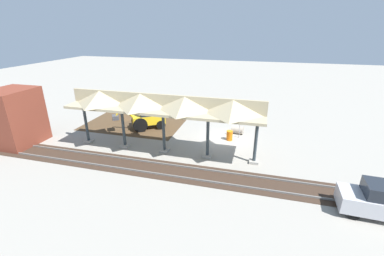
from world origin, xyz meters
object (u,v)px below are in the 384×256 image
Objects in this scene: stop_sign at (240,122)px; distant_parked_car at (383,201)px; traffic_barrel at (229,135)px; backhoe at (147,117)px; concrete_pipe at (238,130)px; brick_utility_building at (15,117)px.

distant_parked_car is (-8.48, 8.83, -0.60)m from stop_sign.
distant_parked_car is at bearing 139.05° from traffic_barrel.
distant_parked_car is at bearing 153.65° from backhoe.
concrete_pipe is 1.85m from traffic_barrel.
backhoe reaches higher than concrete_pipe.
traffic_barrel is (0.56, 1.77, 0.05)m from concrete_pipe.
concrete_pipe is 1.34× the size of traffic_barrel.
distant_parked_car is at bearing 133.83° from stop_sign.
concrete_pipe is 13.17m from distant_parked_car.
distant_parked_car is (-17.76, 8.80, -0.28)m from backhoe.
backhoe is at bearing -4.96° from traffic_barrel.
concrete_pipe is at bearing -158.43° from brick_utility_building.
backhoe is 19.83m from distant_parked_car.
backhoe reaches higher than stop_sign.
stop_sign is at bearing -161.40° from brick_utility_building.
concrete_pipe is (0.26, -1.00, -1.19)m from stop_sign.
stop_sign is 0.45× the size of brick_utility_building.
backhoe is at bearing 6.53° from concrete_pipe.
backhoe is 1.13× the size of distant_parked_car.
distant_parked_car is 4.75× the size of traffic_barrel.
brick_utility_building is at bearing -5.31° from distant_parked_car.
backhoe is 11.40m from brick_utility_building.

